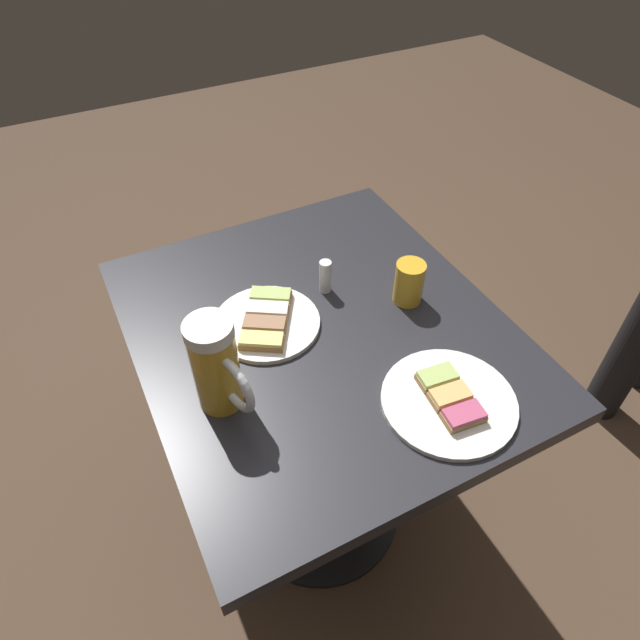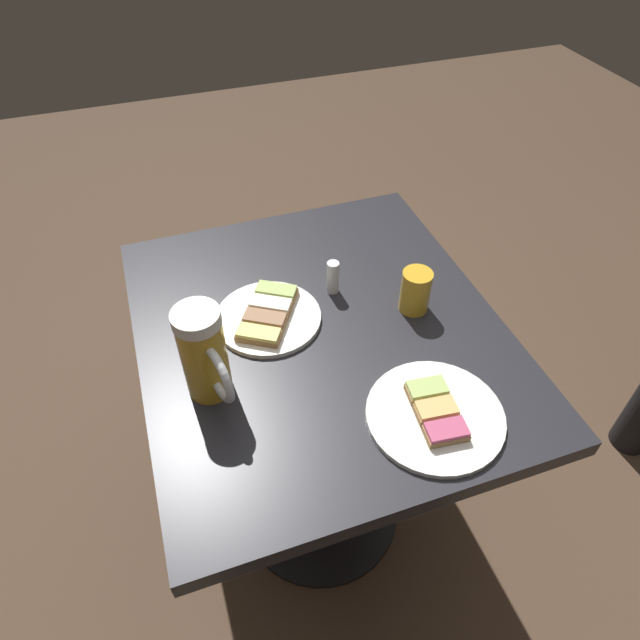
# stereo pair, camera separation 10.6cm
# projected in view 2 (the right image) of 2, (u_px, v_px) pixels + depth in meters

# --- Properties ---
(ground_plane) EXTENTS (6.00, 6.00, 0.00)m
(ground_plane) POSITION_uv_depth(u_px,v_px,m) (320.00, 509.00, 1.60)
(ground_plane) COLOR #4C3828
(cafe_table) EXTENTS (0.69, 0.79, 0.74)m
(cafe_table) POSITION_uv_depth(u_px,v_px,m) (320.00, 381.00, 1.19)
(cafe_table) COLOR black
(cafe_table) RESTS_ON ground_plane
(plate_near) EXTENTS (0.21, 0.21, 0.03)m
(plate_near) POSITION_uv_depth(u_px,v_px,m) (268.00, 316.00, 1.08)
(plate_near) COLOR white
(plate_near) RESTS_ON cafe_table
(plate_far) EXTENTS (0.23, 0.23, 0.03)m
(plate_far) POSITION_uv_depth(u_px,v_px,m) (435.00, 414.00, 0.92)
(plate_far) COLOR white
(plate_far) RESTS_ON cafe_table
(beer_mug) EXTENTS (0.08, 0.14, 0.18)m
(beer_mug) POSITION_uv_depth(u_px,v_px,m) (205.00, 355.00, 0.90)
(beer_mug) COLOR gold
(beer_mug) RESTS_ON cafe_table
(beer_glass_small) EXTENTS (0.06, 0.06, 0.09)m
(beer_glass_small) POSITION_uv_depth(u_px,v_px,m) (415.00, 291.00, 1.08)
(beer_glass_small) COLOR gold
(beer_glass_small) RESTS_ON cafe_table
(salt_shaker) EXTENTS (0.03, 0.03, 0.07)m
(salt_shaker) POSITION_uv_depth(u_px,v_px,m) (333.00, 277.00, 1.13)
(salt_shaker) COLOR silver
(salt_shaker) RESTS_ON cafe_table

